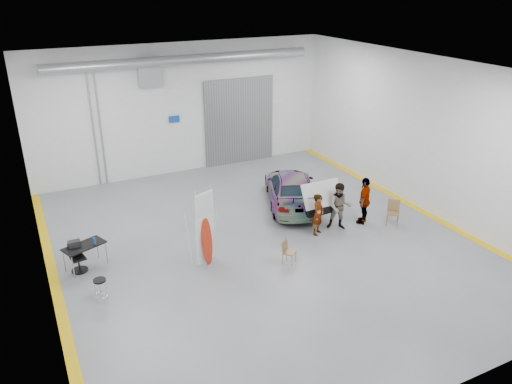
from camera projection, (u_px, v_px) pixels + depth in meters
name	position (u px, v px, depth m)	size (l,w,h in m)	color
ground	(262.00, 242.00, 17.60)	(16.00, 16.00, 0.00)	slate
room_shell	(240.00, 114.00, 17.91)	(14.02, 16.18, 6.01)	silver
sedan_car	(292.00, 189.00, 20.25)	(1.92, 4.71, 1.36)	white
person_a	(318.00, 214.00, 17.84)	(0.57, 0.37, 1.55)	brown
person_b	(340.00, 206.00, 18.18)	(0.87, 0.67, 1.79)	slate
person_c	(365.00, 200.00, 18.63)	(1.06, 0.44, 1.83)	#A96F38
surfboard_display	(204.00, 235.00, 15.78)	(0.72, 0.40, 2.67)	white
folding_chair_near	(289.00, 256.00, 16.19)	(0.51, 0.57, 0.79)	brown
folding_chair_far	(392.00, 217.00, 18.73)	(0.61, 0.68, 0.93)	brown
shop_stool	(101.00, 291.00, 14.19)	(0.38, 0.38, 0.74)	black
work_table	(82.00, 246.00, 15.69)	(1.43, 1.07, 1.05)	gray
office_chair	(78.00, 259.00, 15.71)	(0.51, 0.52, 0.95)	black
trunk_lid	(321.00, 191.00, 18.24)	(1.59, 0.97, 0.04)	silver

